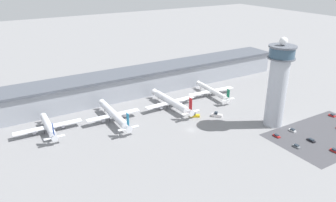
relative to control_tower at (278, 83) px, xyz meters
name	(u,v)px	position (x,y,z in m)	size (l,w,h in m)	color
ground_plane	(191,130)	(-46.30, 19.25, -26.40)	(1000.00, 1000.00, 0.00)	gray
terminal_building	(137,82)	(-46.30, 89.25, -17.40)	(249.58, 25.00, 17.79)	#9399A3
control_tower	(278,83)	(0.00, 0.00, 0.00)	(15.24, 15.24, 52.53)	#ADB2BC
parking_lot_surface	(326,135)	(15.26, -25.28, -26.39)	(64.00, 40.00, 0.01)	#424247
airplane_gate_alpha	(49,127)	(-117.19, 58.10, -22.43)	(37.90, 32.78, 12.33)	silver
airplane_gate_bravo	(114,115)	(-79.83, 52.51, -21.77)	(33.55, 45.16, 13.89)	silver
airplane_gate_charlie	(171,102)	(-39.29, 52.22, -21.91)	(37.23, 45.02, 14.27)	white
airplane_gate_delta	(212,91)	(-2.37, 55.36, -22.33)	(36.93, 40.32, 11.44)	white
service_truck_catering	(217,115)	(-21.70, 25.83, -25.30)	(5.96, 6.39, 3.14)	black
service_truck_fuel	(195,115)	(-33.74, 32.79, -25.48)	(6.27, 5.35, 2.65)	black
car_navy_sedan	(311,140)	(2.24, -25.31, -25.85)	(1.95, 4.73, 1.41)	black
car_grey_coupe	(277,136)	(-9.89, -12.05, -25.88)	(1.92, 4.46, 1.35)	black
car_maroon_suv	(335,151)	(3.05, -38.56, -25.78)	(1.85, 4.66, 1.59)	black
car_silver_sedan	(292,130)	(2.95, -12.26, -25.78)	(1.75, 4.27, 1.59)	black
car_black_suv	(332,115)	(41.11, -11.52, -25.78)	(1.98, 4.12, 1.58)	black
car_blue_compact	(296,146)	(-9.82, -25.41, -25.85)	(1.88, 4.18, 1.42)	black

